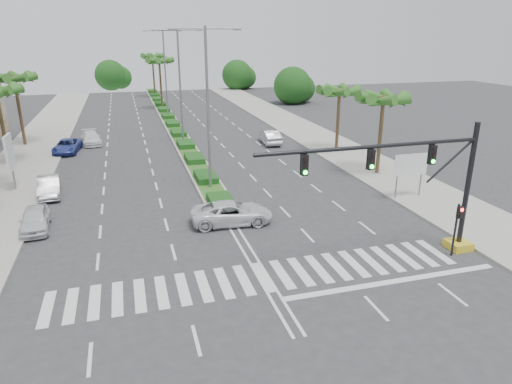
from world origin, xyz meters
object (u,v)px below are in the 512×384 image
car_parked_a (35,219)px  car_crossing (232,213)px  car_parked_d (91,138)px  car_parked_b (49,186)px  car_right (270,137)px  car_parked_c (67,146)px

car_parked_a → car_crossing: car_crossing is taller
car_parked_d → car_crossing: car_crossing is taller
car_parked_b → car_crossing: bearing=-42.5°
car_parked_a → car_parked_d: size_ratio=0.88×
car_parked_b → car_right: car_right is taller
car_parked_d → car_right: 19.53m
car_parked_a → car_parked_c: 20.05m
car_parked_a → car_crossing: 12.11m
car_crossing → car_parked_a: bearing=83.2°
car_parked_a → car_parked_b: bearing=86.0°
car_crossing → car_parked_d: bearing=25.2°
car_parked_a → car_parked_b: car_parked_b is taller
car_right → car_parked_a: bearing=44.1°
car_parked_b → car_parked_d: (2.16, 16.82, -0.05)m
car_parked_c → car_parked_d: bearing=63.4°
car_parked_b → car_right: (20.97, 11.58, 0.05)m
car_crossing → car_right: 22.43m
car_parked_c → car_right: 21.06m
car_parked_b → car_parked_d: car_parked_b is taller
car_parked_a → car_parked_b: 6.54m
car_parked_d → car_parked_c: bearing=-130.8°
car_parked_d → car_right: (18.81, -5.24, 0.10)m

